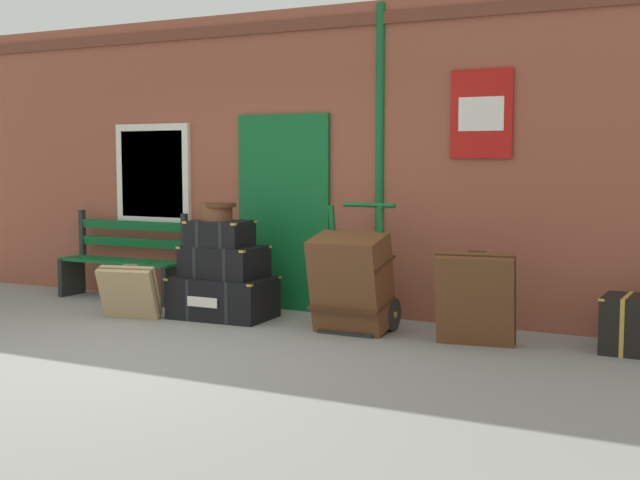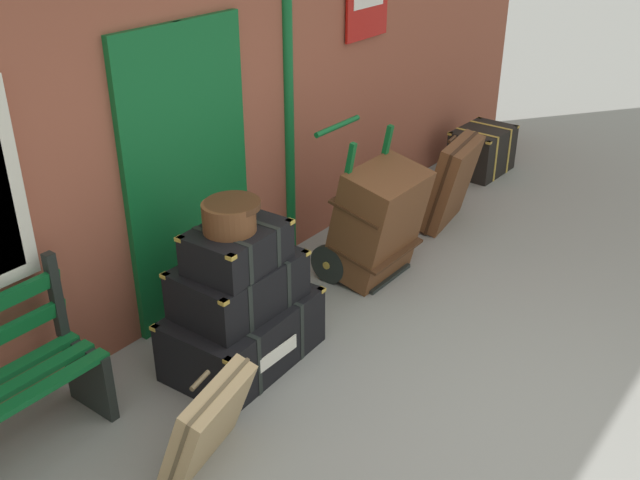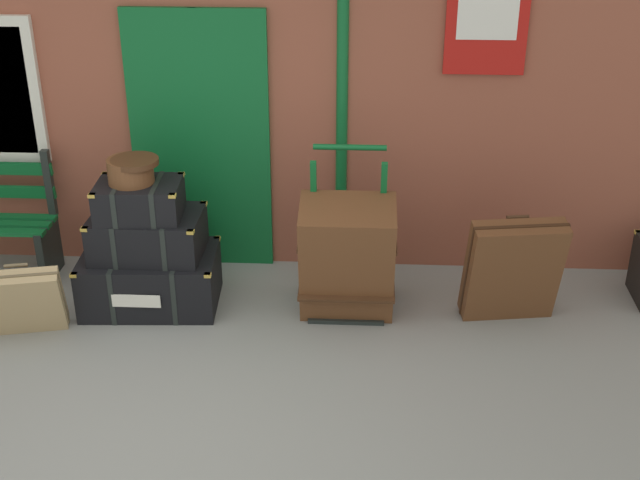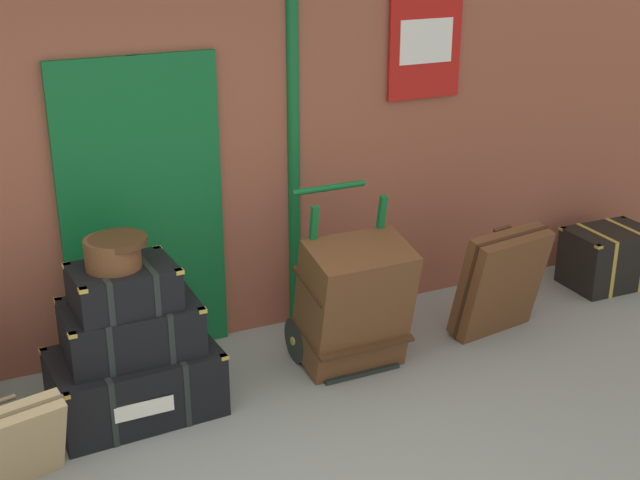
% 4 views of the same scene
% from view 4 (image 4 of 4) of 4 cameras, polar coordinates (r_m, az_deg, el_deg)
% --- Properties ---
extents(brick_facade, '(10.40, 0.35, 3.20)m').
position_cam_4_polar(brick_facade, '(5.96, -12.70, 7.18)').
color(brick_facade, brown).
rests_on(brick_facade, ground).
extents(steamer_trunk_base, '(1.04, 0.70, 0.43)m').
position_cam_4_polar(steamer_trunk_base, '(5.60, -11.99, -9.08)').
color(steamer_trunk_base, black).
rests_on(steamer_trunk_base, ground).
extents(steamer_trunk_middle, '(0.81, 0.56, 0.33)m').
position_cam_4_polar(steamer_trunk_middle, '(5.45, -12.27, -5.61)').
color(steamer_trunk_middle, black).
rests_on(steamer_trunk_middle, steamer_trunk_base).
extents(steamer_trunk_top, '(0.63, 0.48, 0.27)m').
position_cam_4_polar(steamer_trunk_top, '(5.29, -12.73, -3.00)').
color(steamer_trunk_top, black).
rests_on(steamer_trunk_top, steamer_trunk_middle).
extents(round_hatbox, '(0.37, 0.34, 0.18)m').
position_cam_4_polar(round_hatbox, '(5.20, -13.36, -0.69)').
color(round_hatbox, brown).
rests_on(round_hatbox, steamer_trunk_top).
extents(porters_trolley, '(0.71, 0.58, 1.20)m').
position_cam_4_polar(porters_trolley, '(6.09, 1.45, -5.31)').
color(porters_trolley, black).
rests_on(porters_trolley, ground).
extents(large_brown_trunk, '(0.70, 0.62, 0.95)m').
position_cam_4_polar(large_brown_trunk, '(5.86, 2.23, -4.21)').
color(large_brown_trunk, brown).
rests_on(large_brown_trunk, ground).
extents(suitcase_oxblood, '(0.72, 0.46, 0.83)m').
position_cam_4_polar(suitcase_oxblood, '(6.47, 11.73, -2.74)').
color(suitcase_oxblood, brown).
rests_on(suitcase_oxblood, ground).
extents(suitcase_charcoal, '(0.65, 0.44, 0.56)m').
position_cam_4_polar(suitcase_charcoal, '(5.07, -19.79, -12.67)').
color(suitcase_charcoal, tan).
rests_on(suitcase_charcoal, ground).
extents(corner_trunk, '(0.70, 0.51, 0.49)m').
position_cam_4_polar(corner_trunk, '(7.61, 18.35, -1.09)').
color(corner_trunk, black).
rests_on(corner_trunk, ground).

